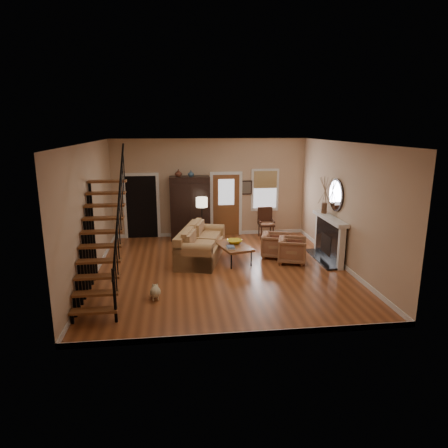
{
  "coord_description": "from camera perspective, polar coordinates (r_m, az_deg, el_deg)",
  "views": [
    {
      "loc": [
        -1.16,
        -9.85,
        3.68
      ],
      "look_at": [
        0.1,
        0.4,
        1.15
      ],
      "focal_mm": 32.0,
      "sensor_mm": 36.0,
      "label": 1
    }
  ],
  "objects": [
    {
      "name": "floor_lamp",
      "position": [
        12.47,
        -3.16,
        0.29
      ],
      "size": [
        0.43,
        0.43,
        1.55
      ],
      "primitive_type": null,
      "rotation": [
        0.0,
        0.0,
        0.24
      ],
      "color": "black",
      "rests_on": "ground"
    },
    {
      "name": "vase_a",
      "position": [
        12.98,
        -6.53,
        7.24
      ],
      "size": [
        0.24,
        0.24,
        0.25
      ],
      "primitive_type": "imported",
      "color": "#4C2619",
      "rests_on": "armoire"
    },
    {
      "name": "bowl",
      "position": [
        11.22,
        1.49,
        -2.53
      ],
      "size": [
        0.43,
        0.43,
        0.1
      ],
      "primitive_type": "imported",
      "color": "gold",
      "rests_on": "coffee_table"
    },
    {
      "name": "armchair_left",
      "position": [
        11.21,
        9.74,
        -3.73
      ],
      "size": [
        0.95,
        0.94,
        0.7
      ],
      "primitive_type": "imported",
      "rotation": [
        0.0,
        0.0,
        1.27
      ],
      "color": "brown",
      "rests_on": "ground"
    },
    {
      "name": "dog",
      "position": [
        8.98,
        -9.77,
        -9.65
      ],
      "size": [
        0.26,
        0.41,
        0.29
      ],
      "primitive_type": null,
      "rotation": [
        0.0,
        0.0,
        0.07
      ],
      "color": "beige",
      "rests_on": "ground"
    },
    {
      "name": "side_chair",
      "position": [
        13.53,
        6.05,
        0.14
      ],
      "size": [
        0.54,
        0.54,
        1.02
      ],
      "primitive_type": null,
      "color": "#3C1F13",
      "rests_on": "ground"
    },
    {
      "name": "vase_b",
      "position": [
        12.99,
        -4.75,
        7.2
      ],
      "size": [
        0.2,
        0.2,
        0.21
      ],
      "primitive_type": "imported",
      "color": "#334C60",
      "rests_on": "armoire"
    },
    {
      "name": "books",
      "position": [
        10.78,
        0.95,
        -3.35
      ],
      "size": [
        0.23,
        0.31,
        0.06
      ],
      "primitive_type": null,
      "color": "beige",
      "rests_on": "coffee_table"
    },
    {
      "name": "staircase",
      "position": [
        8.95,
        -17.23,
        -0.31
      ],
      "size": [
        0.94,
        2.8,
        3.2
      ],
      "primitive_type": null,
      "color": "brown",
      "rests_on": "ground"
    },
    {
      "name": "fireplace",
      "position": [
        11.58,
        14.98,
        -1.43
      ],
      "size": [
        0.33,
        1.95,
        2.3
      ],
      "color": "black",
      "rests_on": "ground"
    },
    {
      "name": "sofa",
      "position": [
        11.33,
        -3.3,
        -2.88
      ],
      "size": [
        1.6,
        2.54,
        0.88
      ],
      "primitive_type": null,
      "rotation": [
        0.0,
        0.0,
        -0.27
      ],
      "color": "#AF814F",
      "rests_on": "ground"
    },
    {
      "name": "room",
      "position": [
        11.84,
        -3.28,
        3.16
      ],
      "size": [
        7.0,
        7.33,
        3.3
      ],
      "color": "#964D26",
      "rests_on": "ground"
    },
    {
      "name": "armoire",
      "position": [
        13.27,
        -4.89,
        2.29
      ],
      "size": [
        1.3,
        0.6,
        2.1
      ],
      "primitive_type": null,
      "color": "black",
      "rests_on": "ground"
    },
    {
      "name": "coffee_table",
      "position": [
        11.16,
        1.34,
        -4.19
      ],
      "size": [
        1.03,
        1.4,
        0.48
      ],
      "primitive_type": null,
      "rotation": [
        0.0,
        0.0,
        0.26
      ],
      "color": "brown",
      "rests_on": "ground"
    },
    {
      "name": "armchair_right",
      "position": [
        11.61,
        7.34,
        -3.03
      ],
      "size": [
        0.96,
        0.94,
        0.69
      ],
      "primitive_type": "imported",
      "rotation": [
        0.0,
        0.0,
        1.25
      ],
      "color": "brown",
      "rests_on": "ground"
    }
  ]
}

